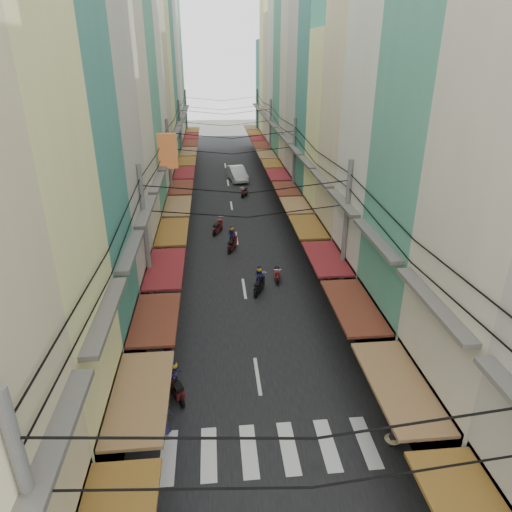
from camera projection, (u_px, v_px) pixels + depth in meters
ground at (253, 349)px, 21.46m from camera, size 160.00×160.00×0.00m
road at (233, 213)px, 39.63m from camera, size 10.00×80.00×0.02m
sidewalk_left at (157, 215)px, 39.06m from camera, size 3.00×80.00×0.06m
sidewalk_right at (306, 210)px, 40.19m from camera, size 3.00×80.00×0.06m
crosswalk at (269, 449)px, 16.00m from camera, size 7.55×2.40×0.01m
building_row_left at (119, 99)px, 31.83m from camera, size 7.80×67.67×23.70m
building_row_right at (341, 103)px, 33.25m from camera, size 7.80×68.98×22.59m
utility_poles at (234, 147)px, 32.41m from camera, size 10.20×66.13×8.20m
white_car at (237, 180)px, 49.72m from camera, size 5.58×2.95×1.87m
bicycle at (399, 337)px, 22.33m from camera, size 1.92×1.18×1.24m
moving_scooters at (223, 278)px, 27.01m from camera, size 6.29×29.50×1.84m
parked_scooters at (376, 390)px, 18.13m from camera, size 12.87×15.58×0.99m
pedestrians at (167, 303)px, 23.30m from camera, size 11.29×19.68×2.25m
market_umbrella at (391, 318)px, 20.23m from camera, size 2.12×2.12×2.23m
traffic_sign at (350, 295)px, 21.93m from camera, size 0.10×0.63×2.89m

